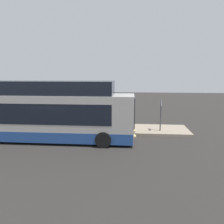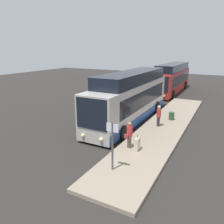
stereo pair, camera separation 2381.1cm
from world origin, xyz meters
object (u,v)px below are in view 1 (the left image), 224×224
at_px(passenger_waiting, 126,120).
at_px(trash_bin, 48,122).
at_px(bus_lead, 46,114).
at_px(passenger_boarding, 70,117).
at_px(suitcase, 127,124).
at_px(sign_post, 161,112).

xyz_separation_m(passenger_waiting, trash_bin, (-6.57, 0.96, -0.55)).
xyz_separation_m(bus_lead, passenger_waiting, (5.43, 2.26, -0.79)).
xyz_separation_m(bus_lead, passenger_boarding, (0.92, 2.70, -0.76)).
bearing_deg(passenger_boarding, suitcase, -158.14).
relative_size(sign_post, trash_bin, 3.74).
height_order(bus_lead, passenger_waiting, bus_lead).
bearing_deg(sign_post, suitcase, 173.92).
distance_m(bus_lead, suitcase, 6.36).
relative_size(bus_lead, suitcase, 12.09).
bearing_deg(suitcase, trash_bin, 176.58).
bearing_deg(trash_bin, sign_post, -4.16).
bearing_deg(bus_lead, passenger_boarding, 71.16).
height_order(passenger_waiting, suitcase, passenger_waiting).
height_order(passenger_boarding, suitcase, passenger_boarding).
bearing_deg(passenger_boarding, sign_post, -160.83).
bearing_deg(passenger_waiting, trash_bin, -82.54).
bearing_deg(suitcase, passenger_boarding, -178.51).
distance_m(passenger_boarding, passenger_waiting, 4.53).
height_order(passenger_waiting, trash_bin, passenger_waiting).
xyz_separation_m(passenger_waiting, sign_post, (2.67, 0.29, 0.63)).
bearing_deg(suitcase, bus_lead, -153.11).
distance_m(suitcase, sign_post, 2.80).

